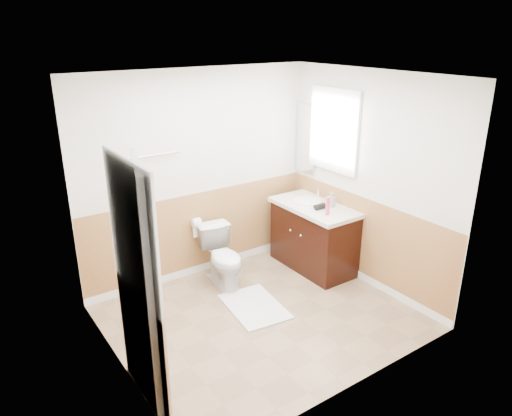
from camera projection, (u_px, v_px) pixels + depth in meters
floor at (262, 317)px, 5.14m from camera, size 3.00×3.00×0.00m
ceiling at (263, 76)px, 4.25m from camera, size 3.00×3.00×0.00m
wall_back at (199, 176)px, 5.70m from camera, size 3.00×0.00×3.00m
wall_front at (360, 257)px, 3.70m from camera, size 3.00×0.00×3.00m
wall_left at (112, 245)px, 3.90m from camera, size 0.00×3.00×3.00m
wall_right at (369, 182)px, 5.49m from camera, size 0.00×3.00×3.00m
wainscot_back at (202, 234)px, 5.95m from camera, size 3.00×0.00×3.00m
wainscot_front at (352, 338)px, 3.97m from camera, size 3.00×0.00×3.00m
wainscot_left at (122, 323)px, 4.17m from camera, size 0.00×2.60×2.60m
wainscot_right at (363, 241)px, 5.75m from camera, size 0.00×2.60×2.60m
toilet at (223, 257)px, 5.69m from camera, size 0.47×0.73×0.70m
bath_mat at (254, 306)px, 5.31m from camera, size 0.64×0.86×0.02m
vanity_cabinet at (314, 238)px, 6.08m from camera, size 0.55×1.10×0.80m
vanity_knob_left at (301, 236)px, 5.79m from camera, size 0.03×0.03×0.03m
vanity_knob_right at (291, 230)px, 5.95m from camera, size 0.03×0.03×0.03m
countertop at (315, 207)px, 5.93m from camera, size 0.60×1.15×0.05m
sink_basin at (307, 201)px, 6.03m from camera, size 0.36×0.36×0.02m
faucet at (318, 194)px, 6.11m from camera, size 0.02×0.02×0.14m
lotion_bottle at (328, 206)px, 5.58m from camera, size 0.05×0.05×0.22m
soap_dispenser at (331, 200)px, 5.84m from camera, size 0.10×0.10×0.18m
hair_dryer_body at (320, 206)px, 5.78m from camera, size 0.14×0.07×0.07m
hair_dryer_handle at (314, 208)px, 5.82m from camera, size 0.03×0.03×0.07m
mirror_panel at (306, 139)px, 6.22m from camera, size 0.02×0.35×0.90m
window_frame at (334, 130)px, 5.75m from camera, size 0.04×0.80×1.00m
window_glass at (335, 130)px, 5.76m from camera, size 0.01×0.70×0.90m
door at (148, 290)px, 3.69m from camera, size 0.29×0.78×2.04m
door_frame at (138, 291)px, 3.64m from camera, size 0.02×0.92×2.10m
door_knob at (139, 278)px, 4.00m from camera, size 0.06×0.06×0.06m
towel_bar at (155, 155)px, 5.24m from camera, size 0.62×0.02×0.02m
tp_holder_bar at (196, 223)px, 5.78m from camera, size 0.14×0.02×0.02m
tp_roll at (196, 223)px, 5.78m from camera, size 0.10×0.11×0.11m
tp_sheet at (197, 231)px, 5.82m from camera, size 0.10×0.01×0.16m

